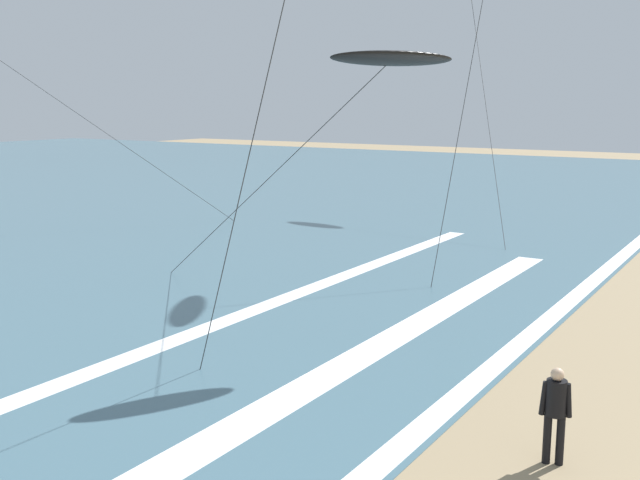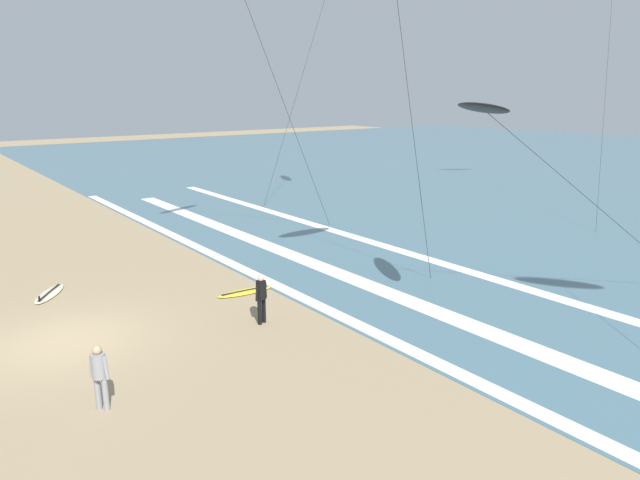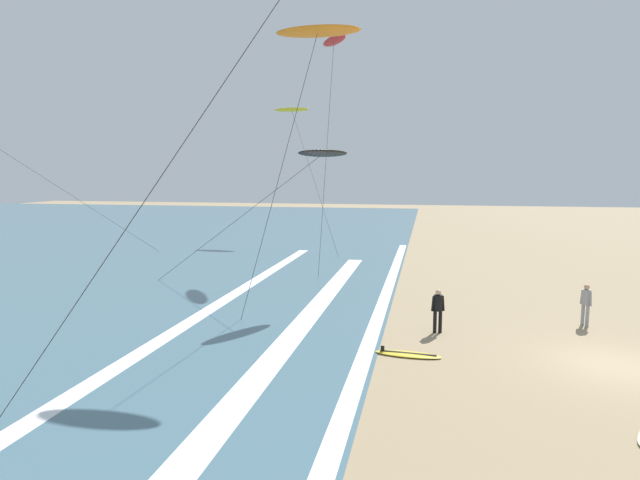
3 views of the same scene
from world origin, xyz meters
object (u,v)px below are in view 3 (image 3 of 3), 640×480
object	(u,v)px
kite_black_distant_low	(323,154)
kite_red_distant_high	(334,42)
surfboard_left_pile	(408,354)
kite_orange_mid_center	(318,33)
kite_yellow_low_near	(292,111)
surfer_mid_group	(438,307)
surfer_left_near	(586,301)

from	to	relation	value
kite_black_distant_low	kite_red_distant_high	bearing A→B (deg)	7.54
surfboard_left_pile	kite_orange_mid_center	size ratio (longest dim) A/B	0.19
surfboard_left_pile	kite_black_distant_low	xyz separation A→B (m)	(6.75, 4.08, 6.53)
kite_yellow_low_near	surfer_mid_group	bearing A→B (deg)	-155.69
surfer_mid_group	kite_black_distant_low	world-z (taller)	kite_black_distant_low
kite_red_distant_high	kite_black_distant_low	bearing A→B (deg)	-172.46
kite_orange_mid_center	kite_red_distant_high	size ratio (longest dim) A/B	0.78
surfboard_left_pile	kite_red_distant_high	size ratio (longest dim) A/B	0.15
kite_orange_mid_center	kite_black_distant_low	xyz separation A→B (m)	(3.36, 0.46, -4.29)
surfer_left_near	kite_red_distant_high	bearing A→B (deg)	41.44
surfer_left_near	kite_black_distant_low	size ratio (longest dim) A/B	0.15
kite_orange_mid_center	surfer_mid_group	bearing A→B (deg)	-98.42
surfboard_left_pile	kite_orange_mid_center	distance (m)	11.91
surfer_mid_group	surfer_left_near	xyz separation A→B (m)	(2.02, -5.50, 0.00)
surfer_left_near	kite_yellow_low_near	world-z (taller)	kite_yellow_low_near
kite_yellow_low_near	kite_orange_mid_center	size ratio (longest dim) A/B	1.02
surfboard_left_pile	kite_yellow_low_near	size ratio (longest dim) A/B	0.19
surfer_mid_group	surfboard_left_pile	bearing A→B (deg)	160.71
surfer_left_near	kite_red_distant_high	world-z (taller)	kite_red_distant_high
surfer_left_near	kite_yellow_low_near	size ratio (longest dim) A/B	0.14
kite_yellow_low_near	kite_red_distant_high	xyz separation A→B (m)	(-11.52, -5.72, 2.91)
surfer_mid_group	kite_red_distant_high	xyz separation A→B (m)	(15.70, 6.58, 13.06)
surfboard_left_pile	kite_orange_mid_center	bearing A→B (deg)	46.84
kite_orange_mid_center	surfer_left_near	bearing A→B (deg)	-82.42
kite_orange_mid_center	kite_black_distant_low	bearing A→B (deg)	7.79
kite_yellow_low_near	surfboard_left_pile	bearing A→B (deg)	-159.25
surfboard_left_pile	kite_yellow_low_near	distance (m)	33.87
surfboard_left_pile	kite_black_distant_low	distance (m)	10.24
kite_red_distant_high	surfer_left_near	bearing A→B (deg)	-138.56
surfer_left_near	kite_yellow_low_near	xyz separation A→B (m)	(25.20, 17.80, 10.16)
surfer_mid_group	kite_red_distant_high	bearing A→B (deg)	22.73
kite_red_distant_high	kite_yellow_low_near	bearing A→B (deg)	26.39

